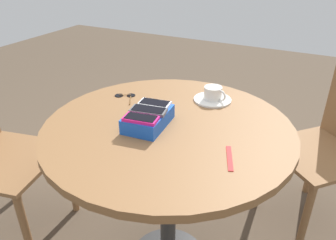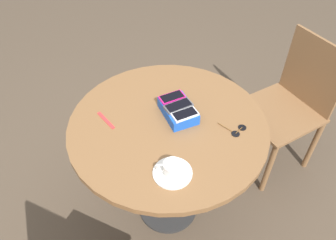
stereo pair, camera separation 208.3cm
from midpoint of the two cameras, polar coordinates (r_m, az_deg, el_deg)
The scene contains 10 objects.
round_table at distance 1.06m, azimuth -33.22°, elevation -47.51°, with size 0.96×0.96×0.76m.
phone_box at distance 0.96m, azimuth -41.49°, elevation -43.13°, with size 0.21×0.15×0.06m.
phone_magenta at distance 0.93m, azimuth -46.96°, elevation -44.58°, with size 0.08×0.13×0.01m.
phone_gray at distance 0.93m, azimuth -42.13°, elevation -42.17°, with size 0.09×0.14×0.01m.
phone_white at distance 0.93m, azimuth -38.01°, elevation -39.73°, with size 0.08×0.13×0.01m.
saucer at distance 0.95m, azimuth -14.83°, elevation -36.90°, with size 0.17×0.17×0.01m, color silver.
coffee_cup at distance 0.92m, azimuth -15.03°, elevation -36.14°, with size 0.08×0.11×0.06m.
lanyard_strap at distance 0.88m, azimuth -29.21°, elevation -63.25°, with size 0.14×0.02×0.00m, color red.
sunglasses at distance 1.12m, azimuth -36.92°, elevation -29.68°, with size 0.11×0.12×0.01m.
chair_near_window at distance 1.31m, azimuth 24.42°, elevation -37.51°, with size 0.58×0.58×0.90m.
Camera 1 is at (-0.97, -0.50, 1.36)m, focal length 35.00 mm.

